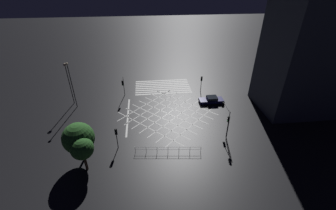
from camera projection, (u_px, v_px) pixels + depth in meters
ground_plane at (168, 114)px, 39.77m from camera, size 200.00×200.00×0.00m
road_markings at (163, 96)px, 45.22m from camera, size 17.68×23.02×0.01m
traffic_light_se_cross at (123, 84)px, 43.36m from camera, size 0.36×1.91×4.04m
traffic_light_sw_cross at (201, 81)px, 45.43m from camera, size 0.36×0.39×3.54m
traffic_light_nw_cross at (226, 113)px, 33.82m from camera, size 0.36×3.16×4.55m
traffic_light_nw_main at (228, 123)px, 31.98m from camera, size 0.39×0.36×4.30m
traffic_light_ne_cross at (116, 134)px, 31.01m from camera, size 0.36×0.39×3.29m
street_lamp_east at (71, 79)px, 38.88m from camera, size 0.43×0.43×8.63m
street_lamp_west at (67, 74)px, 39.86m from camera, size 0.57×0.57×8.01m
street_tree_near at (82, 149)px, 26.93m from camera, size 2.79×2.79×4.84m
street_tree_far at (78, 138)px, 28.11m from camera, size 4.00×4.00×5.77m
waiting_car at (211, 100)px, 42.77m from camera, size 4.59×1.86×1.26m
pedestrian_railing at (168, 149)px, 30.91m from camera, size 9.08×1.03×1.05m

